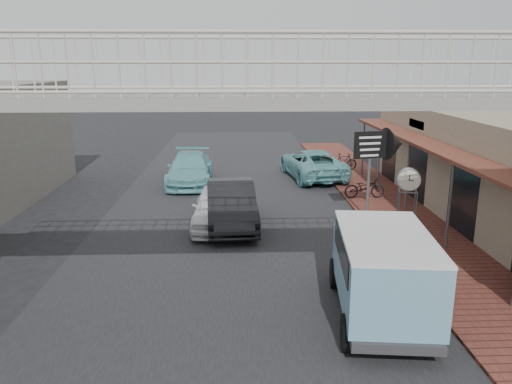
{
  "coord_description": "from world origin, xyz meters",
  "views": [
    {
      "loc": [
        0.25,
        -13.79,
        5.8
      ],
      "look_at": [
        0.85,
        1.81,
        1.8
      ],
      "focal_mm": 35.0,
      "sensor_mm": 36.0,
      "label": 1
    }
  ],
  "objects": [
    {
      "name": "ground",
      "position": [
        0.0,
        0.0,
        0.0
      ],
      "size": [
        120.0,
        120.0,
        0.0
      ],
      "primitive_type": "plane",
      "color": "black",
      "rests_on": "ground"
    },
    {
      "name": "road_strip",
      "position": [
        0.0,
        0.0,
        0.01
      ],
      "size": [
        10.0,
        60.0,
        0.01
      ],
      "primitive_type": "cube",
      "color": "black",
      "rests_on": "ground"
    },
    {
      "name": "sidewalk",
      "position": [
        6.5,
        3.0,
        0.05
      ],
      "size": [
        3.0,
        40.0,
        0.1
      ],
      "primitive_type": "cube",
      "color": "brown",
      "rests_on": "ground"
    },
    {
      "name": "footbridge",
      "position": [
        0.0,
        -4.0,
        3.18
      ],
      "size": [
        16.4,
        2.4,
        6.34
      ],
      "color": "gray",
      "rests_on": "ground"
    },
    {
      "name": "white_hatchback",
      "position": [
        -0.5,
        3.79,
        0.73
      ],
      "size": [
        1.82,
        4.34,
        1.47
      ],
      "primitive_type": "imported",
      "rotation": [
        0.0,
        0.0,
        -0.02
      ],
      "color": "white",
      "rests_on": "ground"
    },
    {
      "name": "dark_sedan",
      "position": [
        0.0,
        3.89,
        0.81
      ],
      "size": [
        2.02,
        5.03,
        1.62
      ],
      "primitive_type": "imported",
      "rotation": [
        0.0,
        0.0,
        0.06
      ],
      "color": "black",
      "rests_on": "ground"
    },
    {
      "name": "angkot_curb",
      "position": [
        4.2,
        11.71,
        0.76
      ],
      "size": [
        3.23,
        5.74,
        1.51
      ],
      "primitive_type": "imported",
      "rotation": [
        0.0,
        0.0,
        3.28
      ],
      "color": "#65ACB0",
      "rests_on": "ground"
    },
    {
      "name": "angkot_far",
      "position": [
        -2.12,
        10.69,
        0.75
      ],
      "size": [
        2.21,
        5.24,
        1.51
      ],
      "primitive_type": "imported",
      "rotation": [
        0.0,
        0.0,
        0.02
      ],
      "color": "#6CB7BB",
      "rests_on": "ground"
    },
    {
      "name": "angkot_van",
      "position": [
        3.56,
        -3.23,
        1.37
      ],
      "size": [
        2.44,
        4.6,
        2.17
      ],
      "rotation": [
        0.0,
        0.0,
        -0.11
      ],
      "color": "black",
      "rests_on": "ground"
    },
    {
      "name": "motorcycle_near",
      "position": [
        5.82,
        7.22,
        0.57
      ],
      "size": [
        1.81,
        0.69,
        0.94
      ],
      "primitive_type": "imported",
      "rotation": [
        0.0,
        0.0,
        1.61
      ],
      "color": "black",
      "rests_on": "sidewalk"
    },
    {
      "name": "motorcycle_far",
      "position": [
        6.1,
        13.0,
        0.58
      ],
      "size": [
        1.67,
        0.83,
        0.97
      ],
      "primitive_type": "imported",
      "rotation": [
        0.0,
        0.0,
        1.82
      ],
      "color": "black",
      "rests_on": "sidewalk"
    },
    {
      "name": "street_clock",
      "position": [
        5.3,
        0.34,
        2.38
      ],
      "size": [
        0.71,
        0.64,
        2.75
      ],
      "rotation": [
        0.0,
        0.0,
        -0.24
      ],
      "color": "#59595B",
      "rests_on": "sidewalk"
    },
    {
      "name": "arrow_sign",
      "position": [
        6.03,
        4.52,
        2.87
      ],
      "size": [
        2.06,
        1.35,
        3.43
      ],
      "rotation": [
        0.0,
        0.0,
        0.22
      ],
      "color": "#59595B",
      "rests_on": "sidewalk"
    }
  ]
}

